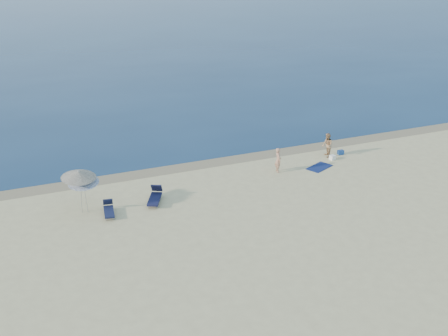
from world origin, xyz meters
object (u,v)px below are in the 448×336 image
at_px(blue_cooler, 341,152).
at_px(umbrella_near, 83,180).
at_px(person_left, 278,160).
at_px(person_right, 327,145).

distance_m(blue_cooler, umbrella_near, 18.01).
xyz_separation_m(person_left, umbrella_near, (-12.34, -0.92, 1.06)).
relative_size(person_right, blue_cooler, 4.15).
bearing_deg(umbrella_near, person_right, 30.71).
xyz_separation_m(person_right, blue_cooler, (1.15, 0.02, -0.69)).
xyz_separation_m(person_left, person_right, (4.32, 1.05, 0.02)).
bearing_deg(person_left, blue_cooler, -69.46).
height_order(person_left, blue_cooler, person_left).
relative_size(blue_cooler, umbrella_near, 0.18).
relative_size(person_left, blue_cooler, 4.03).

